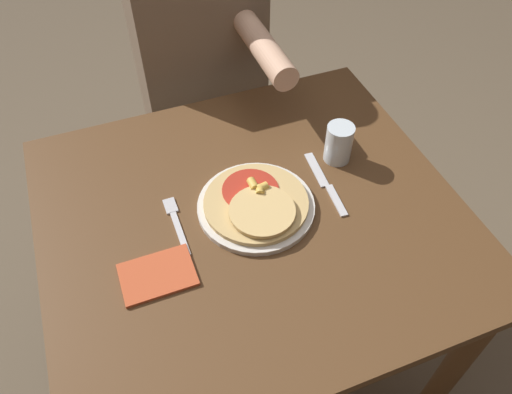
{
  "coord_description": "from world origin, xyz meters",
  "views": [
    {
      "loc": [
        -0.26,
        -0.7,
        1.66
      ],
      "look_at": [
        0.01,
        0.01,
        0.8
      ],
      "focal_mm": 35.0,
      "sensor_mm": 36.0,
      "label": 1
    }
  ],
  "objects_px": {
    "drinking_glass": "(339,143)",
    "person_diner": "(202,69)",
    "knife": "(326,184)",
    "pizza": "(257,203)",
    "dining_table": "(252,244)",
    "plate": "(256,206)",
    "fork": "(176,222)"
  },
  "relations": [
    {
      "from": "dining_table",
      "to": "drinking_glass",
      "type": "bearing_deg",
      "value": 19.3
    },
    {
      "from": "plate",
      "to": "person_diner",
      "type": "relative_size",
      "value": 0.22
    },
    {
      "from": "knife",
      "to": "pizza",
      "type": "bearing_deg",
      "value": -175.76
    },
    {
      "from": "plate",
      "to": "knife",
      "type": "height_order",
      "value": "plate"
    },
    {
      "from": "knife",
      "to": "drinking_glass",
      "type": "xyz_separation_m",
      "value": [
        0.07,
        0.08,
        0.05
      ]
    },
    {
      "from": "fork",
      "to": "person_diner",
      "type": "relative_size",
      "value": 0.14
    },
    {
      "from": "drinking_glass",
      "to": "knife",
      "type": "bearing_deg",
      "value": -131.51
    },
    {
      "from": "plate",
      "to": "pizza",
      "type": "bearing_deg",
      "value": -85.42
    },
    {
      "from": "knife",
      "to": "plate",
      "type": "bearing_deg",
      "value": -177.59
    },
    {
      "from": "plate",
      "to": "person_diner",
      "type": "distance_m",
      "value": 0.64
    },
    {
      "from": "drinking_glass",
      "to": "dining_table",
      "type": "bearing_deg",
      "value": -160.7
    },
    {
      "from": "plate",
      "to": "fork",
      "type": "xyz_separation_m",
      "value": [
        -0.19,
        0.03,
        -0.0
      ]
    },
    {
      "from": "pizza",
      "to": "fork",
      "type": "xyz_separation_m",
      "value": [
        -0.19,
        0.03,
        -0.02
      ]
    },
    {
      "from": "pizza",
      "to": "dining_table",
      "type": "bearing_deg",
      "value": -165.08
    },
    {
      "from": "dining_table",
      "to": "person_diner",
      "type": "bearing_deg",
      "value": 83.71
    },
    {
      "from": "pizza",
      "to": "person_diner",
      "type": "relative_size",
      "value": 0.2
    },
    {
      "from": "knife",
      "to": "person_diner",
      "type": "relative_size",
      "value": 0.18
    },
    {
      "from": "dining_table",
      "to": "person_diner",
      "type": "xyz_separation_m",
      "value": [
        0.07,
        0.65,
        0.09
      ]
    },
    {
      "from": "pizza",
      "to": "knife",
      "type": "distance_m",
      "value": 0.19
    },
    {
      "from": "fork",
      "to": "knife",
      "type": "height_order",
      "value": "same"
    },
    {
      "from": "dining_table",
      "to": "person_diner",
      "type": "height_order",
      "value": "person_diner"
    },
    {
      "from": "drinking_glass",
      "to": "pizza",
      "type": "bearing_deg",
      "value": -160.47
    },
    {
      "from": "dining_table",
      "to": "knife",
      "type": "bearing_deg",
      "value": 5.0
    },
    {
      "from": "pizza",
      "to": "fork",
      "type": "height_order",
      "value": "pizza"
    },
    {
      "from": "plate",
      "to": "pizza",
      "type": "height_order",
      "value": "pizza"
    },
    {
      "from": "plate",
      "to": "drinking_glass",
      "type": "bearing_deg",
      "value": 18.3
    },
    {
      "from": "drinking_glass",
      "to": "person_diner",
      "type": "xyz_separation_m",
      "value": [
        -0.2,
        0.55,
        -0.08
      ]
    },
    {
      "from": "dining_table",
      "to": "knife",
      "type": "distance_m",
      "value": 0.24
    },
    {
      "from": "plate",
      "to": "person_diner",
      "type": "height_order",
      "value": "person_diner"
    },
    {
      "from": "knife",
      "to": "drinking_glass",
      "type": "distance_m",
      "value": 0.11
    },
    {
      "from": "knife",
      "to": "drinking_glass",
      "type": "bearing_deg",
      "value": 48.49
    },
    {
      "from": "dining_table",
      "to": "pizza",
      "type": "height_order",
      "value": "pizza"
    }
  ]
}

